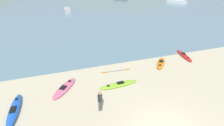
% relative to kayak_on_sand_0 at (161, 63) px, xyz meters
% --- Properties ---
extents(bay_water, '(160.00, 70.00, 0.06)m').
position_rel_kayak_on_sand_0_xyz_m(bay_water, '(-4.20, 36.55, -0.11)').
color(bay_water, slate).
rests_on(bay_water, ground_plane).
extents(kayak_on_sand_0, '(2.23, 2.48, 0.33)m').
position_rel_kayak_on_sand_0_xyz_m(kayak_on_sand_0, '(0.00, 0.00, 0.00)').
color(kayak_on_sand_0, orange).
rests_on(kayak_on_sand_0, ground_plane).
extents(kayak_on_sand_1, '(1.18, 3.17, 0.31)m').
position_rel_kayak_on_sand_0_xyz_m(kayak_on_sand_1, '(3.42, 0.81, -0.01)').
color(kayak_on_sand_1, red).
rests_on(kayak_on_sand_1, ground_plane).
extents(kayak_on_sand_2, '(2.41, 2.88, 0.30)m').
position_rel_kayak_on_sand_0_xyz_m(kayak_on_sand_2, '(-9.50, -1.25, -0.01)').
color(kayak_on_sand_2, '#E5668C').
rests_on(kayak_on_sand_2, ground_plane).
extents(kayak_on_sand_3, '(3.28, 0.81, 0.29)m').
position_rel_kayak_on_sand_0_xyz_m(kayak_on_sand_3, '(-5.30, -2.15, -0.02)').
color(kayak_on_sand_3, '#8CCC2D').
rests_on(kayak_on_sand_3, ground_plane).
extents(kayak_on_sand_4, '(0.81, 3.44, 0.41)m').
position_rel_kayak_on_sand_0_xyz_m(kayak_on_sand_4, '(-12.84, -2.81, 0.04)').
color(kayak_on_sand_4, blue).
rests_on(kayak_on_sand_4, ground_plane).
extents(person_near_foreground, '(0.31, 0.26, 1.52)m').
position_rel_kayak_on_sand_0_xyz_m(person_near_foreground, '(-7.44, -4.44, 0.73)').
color(person_near_foreground, '#4C4C4C').
rests_on(person_near_foreground, ground_plane).
extents(moored_boat_1, '(3.80, 6.05, 0.80)m').
position_rel_kayak_on_sand_0_xyz_m(moored_boat_1, '(26.27, 32.92, 0.32)').
color(moored_boat_1, white).
rests_on(moored_boat_1, bay_water).
extents(moored_boat_2, '(1.33, 3.81, 0.82)m').
position_rel_kayak_on_sand_0_xyz_m(moored_boat_2, '(-6.29, 29.38, 0.33)').
color(moored_boat_2, '#B2B2B7').
rests_on(moored_boat_2, bay_water).
extents(loose_paddle, '(2.79, 0.36, 0.03)m').
position_rel_kayak_on_sand_0_xyz_m(loose_paddle, '(-4.73, 0.17, -0.13)').
color(loose_paddle, black).
rests_on(loose_paddle, ground_plane).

